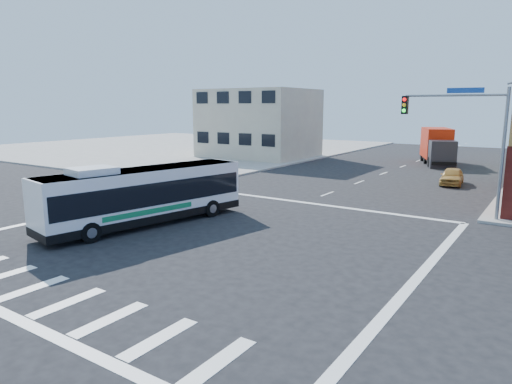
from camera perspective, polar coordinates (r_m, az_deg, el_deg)
The scene contains 7 objects.
ground at distance 21.50m, azimuth -6.02°, elevation -5.68°, with size 120.00×120.00×0.00m, color black.
sidewalk_nw at distance 70.34m, azimuth -9.71°, elevation 5.64°, with size 50.00×50.00×0.15m, color gray.
building_west at distance 54.94m, azimuth 0.35°, elevation 8.54°, with size 12.06×10.06×8.00m.
signal_mast_ne at distance 26.76m, azimuth 24.99°, elevation 7.43°, with size 7.91×1.13×8.07m.
transit_bus at distance 24.02m, azimuth -13.75°, elevation -0.32°, with size 4.41×11.17×3.23m.
box_truck at distance 51.90m, azimuth 21.74°, elevation 5.24°, with size 5.26×8.64×3.75m.
parked_car at distance 38.75m, azimuth 23.30°, elevation 1.82°, with size 1.56×3.89×1.32m, color #BA8F3E.
Camera 1 is at (13.30, -15.79, 6.02)m, focal length 32.00 mm.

